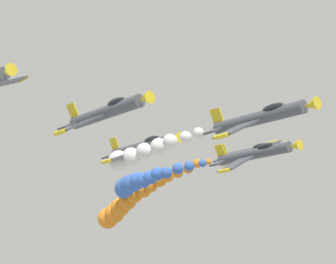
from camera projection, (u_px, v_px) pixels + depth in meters
airplane_lead at (259, 118)px, 46.97m from camera, size 8.73×10.35×4.56m
smoke_trail_lead at (142, 153)px, 56.41m from camera, size 2.71×11.91×2.67m
airplane_left_inner at (255, 154)px, 58.81m from camera, size 8.67×10.35×4.68m
smoke_trail_left_inner at (134, 184)px, 81.74m from camera, size 10.94×27.30×3.44m
airplane_right_inner at (106, 112)px, 47.62m from camera, size 8.55×10.35×4.92m
airplane_left_outer at (143, 147)px, 59.15m from camera, size 8.84×10.35×4.31m
airplane_right_outer at (251, 152)px, 71.30m from camera, size 8.87×10.35×4.23m
smoke_trail_right_outer at (127, 203)px, 89.87m from camera, size 4.50×26.94×7.80m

